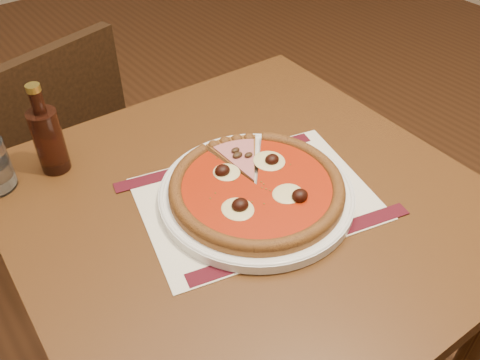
# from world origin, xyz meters

# --- Properties ---
(table) EXTENTS (0.83, 0.83, 0.75)m
(table) POSITION_xyz_m (-0.49, -0.23, 0.65)
(table) COLOR #553314
(table) RESTS_ON ground
(chair_far) EXTENTS (0.47, 0.47, 0.82)m
(chair_far) POSITION_xyz_m (-0.62, 0.52, 0.47)
(chair_far) COLOR black
(chair_far) RESTS_ON ground
(placemat) EXTENTS (0.46, 0.38, 0.00)m
(placemat) POSITION_xyz_m (-0.48, -0.24, 0.75)
(placemat) COLOR white
(placemat) RESTS_ON table
(plate) EXTENTS (0.35, 0.35, 0.02)m
(plate) POSITION_xyz_m (-0.48, -0.24, 0.76)
(plate) COLOR white
(plate) RESTS_ON placemat
(pizza) EXTENTS (0.31, 0.31, 0.04)m
(pizza) POSITION_xyz_m (-0.48, -0.24, 0.78)
(pizza) COLOR #905922
(pizza) RESTS_ON plate
(ham_slice) EXTENTS (0.10, 0.14, 0.02)m
(ham_slice) POSITION_xyz_m (-0.43, -0.15, 0.78)
(ham_slice) COLOR #905922
(ham_slice) RESTS_ON plate
(bottle) EXTENTS (0.05, 0.05, 0.18)m
(bottle) POSITION_xyz_m (-0.73, 0.07, 0.82)
(bottle) COLOR #36160D
(bottle) RESTS_ON table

